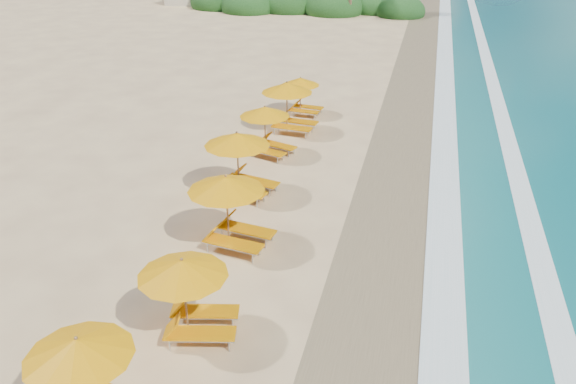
# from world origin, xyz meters

# --- Properties ---
(ground) EXTENTS (160.00, 160.00, 0.00)m
(ground) POSITION_xyz_m (0.00, 0.00, 0.00)
(ground) COLOR #D7B97E
(ground) RESTS_ON ground
(wet_sand) EXTENTS (4.00, 160.00, 0.01)m
(wet_sand) POSITION_xyz_m (4.00, 0.00, 0.01)
(wet_sand) COLOR olive
(wet_sand) RESTS_ON ground
(surf_foam) EXTENTS (4.00, 160.00, 0.01)m
(surf_foam) POSITION_xyz_m (6.70, 0.00, 0.03)
(surf_foam) COLOR white
(surf_foam) RESTS_ON ground
(station_1) EXTENTS (2.76, 2.62, 2.35)m
(station_1) POSITION_xyz_m (-1.92, -9.83, 1.32)
(station_1) COLOR olive
(station_1) RESTS_ON ground
(station_2) EXTENTS (2.91, 2.80, 2.38)m
(station_2) POSITION_xyz_m (-0.97, -6.52, 1.33)
(station_2) COLOR olive
(station_2) RESTS_ON ground
(station_3) EXTENTS (3.06, 2.91, 2.57)m
(station_3) POSITION_xyz_m (-1.38, -1.99, 1.44)
(station_3) COLOR olive
(station_3) RESTS_ON ground
(station_4) EXTENTS (3.20, 3.09, 2.60)m
(station_4) POSITION_xyz_m (-2.26, 1.81, 1.45)
(station_4) COLOR olive
(station_4) RESTS_ON ground
(station_5) EXTENTS (2.95, 2.90, 2.31)m
(station_5) POSITION_xyz_m (-2.36, 5.95, 1.30)
(station_5) COLOR olive
(station_5) RESTS_ON ground
(station_6) EXTENTS (2.98, 2.81, 2.57)m
(station_6) POSITION_xyz_m (-2.09, 9.16, 1.44)
(station_6) COLOR olive
(station_6) RESTS_ON ground
(station_7) EXTENTS (2.41, 2.28, 2.08)m
(station_7) POSITION_xyz_m (-2.05, 11.92, 1.17)
(station_7) COLOR olive
(station_7) RESTS_ON ground
(treeline) EXTENTS (25.80, 8.80, 9.74)m
(treeline) POSITION_xyz_m (-9.94, 45.51, 1.00)
(treeline) COLOR #163D14
(treeline) RESTS_ON ground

